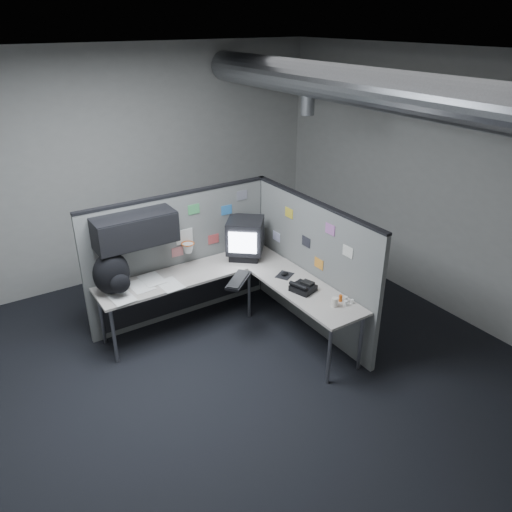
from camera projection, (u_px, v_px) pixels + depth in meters
room at (288, 172)px, 4.94m from camera, size 5.62×5.62×3.22m
partition_back at (170, 247)px, 5.95m from camera, size 2.44×0.42×1.63m
partition_right at (312, 265)px, 5.92m from camera, size 0.07×2.23×1.63m
desk at (222, 285)px, 5.91m from camera, size 2.31×2.11×0.73m
monitor at (245, 238)px, 6.24m from camera, size 0.61×0.61×0.50m
keyboard at (239, 280)px, 5.73m from camera, size 0.47×0.43×0.04m
mouse at (285, 274)px, 5.87m from camera, size 0.26×0.24×0.04m
phone at (303, 287)px, 5.53m from camera, size 0.28×0.30×0.12m
bottles at (345, 300)px, 5.30m from camera, size 0.13×0.14×0.07m
cup at (335, 302)px, 5.23m from camera, size 0.08×0.08×0.10m
papers at (146, 287)px, 5.62m from camera, size 0.82×0.56×0.01m
backpack at (112, 274)px, 5.39m from camera, size 0.44×0.41×0.49m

